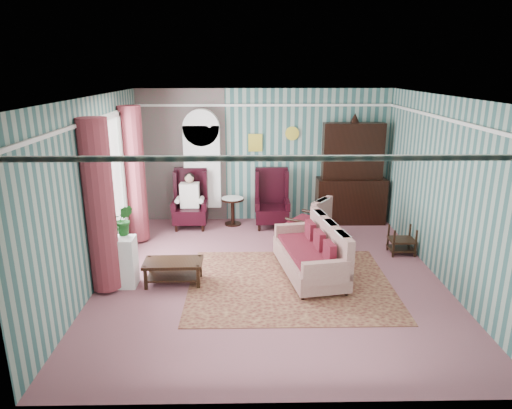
{
  "coord_description": "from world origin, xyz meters",
  "views": [
    {
      "loc": [
        -0.37,
        -6.91,
        3.31
      ],
      "look_at": [
        -0.23,
        0.6,
        1.06
      ],
      "focal_mm": 32.0,
      "sensor_mm": 36.0,
      "label": 1
    }
  ],
  "objects_px": {
    "seated_woman": "(190,201)",
    "floral_armchair": "(308,221)",
    "plant_stand": "(118,262)",
    "coffee_table": "(174,272)",
    "dresser_hutch": "(352,170)",
    "nest_table": "(402,240)",
    "sofa": "(310,244)",
    "bookcase": "(203,173)",
    "wingback_left": "(190,199)",
    "round_side_table": "(233,211)",
    "wingback_right": "(272,199)"
  },
  "relations": [
    {
      "from": "seated_woman",
      "to": "floral_armchair",
      "type": "relative_size",
      "value": 1.31
    },
    {
      "from": "plant_stand",
      "to": "coffee_table",
      "type": "relative_size",
      "value": 0.87
    },
    {
      "from": "dresser_hutch",
      "to": "nest_table",
      "type": "distance_m",
      "value": 2.11
    },
    {
      "from": "sofa",
      "to": "nest_table",
      "type": "bearing_deg",
      "value": -73.98
    },
    {
      "from": "bookcase",
      "to": "wingback_left",
      "type": "height_order",
      "value": "bookcase"
    },
    {
      "from": "round_side_table",
      "to": "wingback_left",
      "type": "bearing_deg",
      "value": -170.54
    },
    {
      "from": "wingback_right",
      "to": "round_side_table",
      "type": "distance_m",
      "value": 0.92
    },
    {
      "from": "sofa",
      "to": "dresser_hutch",
      "type": "bearing_deg",
      "value": -34.68
    },
    {
      "from": "wingback_left",
      "to": "floral_armchair",
      "type": "height_order",
      "value": "wingback_left"
    },
    {
      "from": "floral_armchair",
      "to": "coffee_table",
      "type": "distance_m",
      "value": 2.95
    },
    {
      "from": "nest_table",
      "to": "bookcase",
      "type": "bearing_deg",
      "value": 153.08
    },
    {
      "from": "nest_table",
      "to": "coffee_table",
      "type": "bearing_deg",
      "value": -164.13
    },
    {
      "from": "wingback_right",
      "to": "sofa",
      "type": "bearing_deg",
      "value": -78.57
    },
    {
      "from": "dresser_hutch",
      "to": "sofa",
      "type": "distance_m",
      "value": 3.04
    },
    {
      "from": "nest_table",
      "to": "sofa",
      "type": "xyz_separation_m",
      "value": [
        -1.83,
        -0.88,
        0.28
      ]
    },
    {
      "from": "floral_armchair",
      "to": "coffee_table",
      "type": "height_order",
      "value": "floral_armchair"
    },
    {
      "from": "bookcase",
      "to": "seated_woman",
      "type": "xyz_separation_m",
      "value": [
        -0.25,
        -0.39,
        -0.53
      ]
    },
    {
      "from": "plant_stand",
      "to": "sofa",
      "type": "xyz_separation_m",
      "value": [
        3.04,
        0.32,
        0.15
      ]
    },
    {
      "from": "wingback_left",
      "to": "round_side_table",
      "type": "distance_m",
      "value": 0.97
    },
    {
      "from": "wingback_right",
      "to": "nest_table",
      "type": "height_order",
      "value": "wingback_right"
    },
    {
      "from": "dresser_hutch",
      "to": "plant_stand",
      "type": "relative_size",
      "value": 2.95
    },
    {
      "from": "seated_woman",
      "to": "round_side_table",
      "type": "distance_m",
      "value": 0.96
    },
    {
      "from": "wingback_right",
      "to": "sofa",
      "type": "relative_size",
      "value": 0.68
    },
    {
      "from": "floral_armchair",
      "to": "coffee_table",
      "type": "xyz_separation_m",
      "value": [
        -2.36,
        -1.74,
        -0.26
      ]
    },
    {
      "from": "bookcase",
      "to": "sofa",
      "type": "height_order",
      "value": "bookcase"
    },
    {
      "from": "wingback_left",
      "to": "coffee_table",
      "type": "bearing_deg",
      "value": -89.04
    },
    {
      "from": "bookcase",
      "to": "floral_armchair",
      "type": "bearing_deg",
      "value": -31.85
    },
    {
      "from": "wingback_right",
      "to": "coffee_table",
      "type": "distance_m",
      "value": 3.22
    },
    {
      "from": "wingback_left",
      "to": "floral_armchair",
      "type": "bearing_deg",
      "value": -21.54
    },
    {
      "from": "wingback_right",
      "to": "round_side_table",
      "type": "xyz_separation_m",
      "value": [
        -0.85,
        0.15,
        -0.33
      ]
    },
    {
      "from": "coffee_table",
      "to": "bookcase",
      "type": "bearing_deg",
      "value": 86.2
    },
    {
      "from": "plant_stand",
      "to": "coffee_table",
      "type": "xyz_separation_m",
      "value": [
        0.85,
        0.06,
        -0.21
      ]
    },
    {
      "from": "round_side_table",
      "to": "plant_stand",
      "type": "bearing_deg",
      "value": -120.38
    },
    {
      "from": "wingback_left",
      "to": "sofa",
      "type": "bearing_deg",
      "value": -47.32
    },
    {
      "from": "floral_armchair",
      "to": "sofa",
      "type": "bearing_deg",
      "value": -150.72
    },
    {
      "from": "dresser_hutch",
      "to": "floral_armchair",
      "type": "distance_m",
      "value": 1.79
    },
    {
      "from": "round_side_table",
      "to": "sofa",
      "type": "relative_size",
      "value": 0.33
    },
    {
      "from": "bookcase",
      "to": "plant_stand",
      "type": "relative_size",
      "value": 2.8
    },
    {
      "from": "seated_woman",
      "to": "plant_stand",
      "type": "distance_m",
      "value": 2.87
    },
    {
      "from": "sofa",
      "to": "coffee_table",
      "type": "xyz_separation_m",
      "value": [
        -2.2,
        -0.26,
        -0.36
      ]
    },
    {
      "from": "round_side_table",
      "to": "sofa",
      "type": "xyz_separation_m",
      "value": [
        1.34,
        -2.58,
        0.25
      ]
    },
    {
      "from": "seated_woman",
      "to": "round_side_table",
      "type": "relative_size",
      "value": 1.97
    },
    {
      "from": "bookcase",
      "to": "nest_table",
      "type": "xyz_separation_m",
      "value": [
        3.82,
        -1.94,
        -0.85
      ]
    },
    {
      "from": "wingback_left",
      "to": "sofa",
      "type": "distance_m",
      "value": 3.31
    },
    {
      "from": "plant_stand",
      "to": "round_side_table",
      "type": "bearing_deg",
      "value": 59.62
    },
    {
      "from": "plant_stand",
      "to": "floral_armchair",
      "type": "height_order",
      "value": "floral_armchair"
    },
    {
      "from": "coffee_table",
      "to": "wingback_left",
      "type": "bearing_deg",
      "value": 90.96
    },
    {
      "from": "dresser_hutch",
      "to": "seated_woman",
      "type": "height_order",
      "value": "dresser_hutch"
    },
    {
      "from": "wingback_left",
      "to": "seated_woman",
      "type": "height_order",
      "value": "wingback_left"
    },
    {
      "from": "dresser_hutch",
      "to": "sofa",
      "type": "xyz_separation_m",
      "value": [
        -1.26,
        -2.7,
        -0.63
      ]
    }
  ]
}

